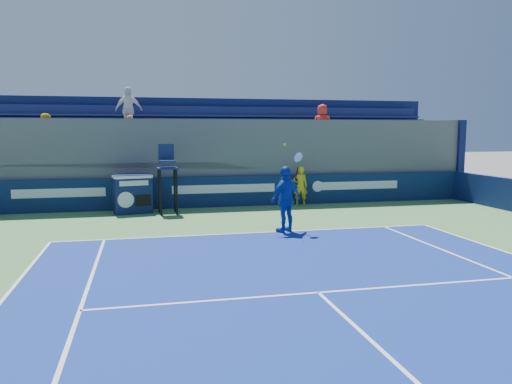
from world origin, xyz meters
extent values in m
imported|color=gold|center=(2.97, 16.70, 0.79)|extent=(0.63, 0.48, 1.55)
cube|color=white|center=(0.00, 11.88, 0.02)|extent=(10.97, 0.07, 0.00)
cube|color=white|center=(0.00, 6.40, 0.02)|extent=(8.23, 0.07, 0.00)
cube|color=#0C1C45|center=(0.00, 17.10, 0.60)|extent=(20.40, 0.20, 1.20)
cube|color=white|center=(-6.00, 17.00, 0.72)|extent=(3.20, 0.01, 0.32)
cube|color=white|center=(0.00, 17.00, 0.72)|extent=(4.00, 0.01, 0.32)
cube|color=white|center=(5.50, 17.00, 0.72)|extent=(3.60, 0.01, 0.32)
cylinder|color=white|center=(3.80, 16.99, 0.72)|extent=(0.44, 0.01, 0.44)
cube|color=#0E1947|center=(-3.43, 16.29, 0.70)|extent=(1.41, 0.93, 1.40)
cube|color=white|center=(-3.43, 16.29, 1.33)|extent=(1.43, 0.95, 0.10)
cylinder|color=silver|center=(-3.66, 15.88, 0.55)|extent=(0.55, 0.12, 0.56)
cube|color=black|center=(-3.07, 15.99, 0.50)|extent=(0.54, 0.12, 0.40)
cube|color=silver|center=(-3.36, 15.94, 1.12)|extent=(0.98, 0.20, 0.18)
cylinder|color=black|center=(-2.47, 15.56, 0.80)|extent=(0.07, 0.07, 1.60)
cylinder|color=black|center=(-1.91, 15.59, 0.80)|extent=(0.07, 0.07, 1.60)
cylinder|color=black|center=(-2.51, 16.11, 0.80)|extent=(0.07, 0.07, 1.60)
cylinder|color=black|center=(-1.95, 16.15, 0.80)|extent=(0.07, 0.07, 1.60)
cube|color=#101652|center=(-2.21, 15.85, 1.63)|extent=(0.74, 0.74, 0.06)
cube|color=navy|center=(-2.20, 15.75, 1.88)|extent=(0.58, 0.48, 0.08)
cube|color=#131F48|center=(-2.23, 16.11, 2.18)|extent=(0.55, 0.10, 0.60)
imported|color=#143BAA|center=(0.96, 11.82, 0.97)|extent=(1.21, 0.95, 1.92)
cylinder|color=black|center=(1.30, 11.92, 1.70)|extent=(0.09, 0.15, 0.39)
torus|color=silver|center=(1.33, 11.85, 2.18)|extent=(0.31, 0.22, 0.29)
cylinder|color=silver|center=(1.33, 11.85, 2.18)|extent=(0.26, 0.18, 0.24)
sphere|color=#C4D930|center=(0.87, 11.67, 2.55)|extent=(0.07, 0.07, 0.07)
cube|color=#525257|center=(0.00, 19.00, 1.69)|extent=(20.40, 3.60, 3.38)
cube|color=#525257|center=(0.00, 17.65, 1.48)|extent=(20.40, 0.90, 0.55)
cube|color=#151E4F|center=(0.00, 17.55, 1.95)|extent=(20.00, 0.45, 0.08)
cube|color=#151E4F|center=(0.00, 17.80, 2.15)|extent=(20.00, 0.06, 0.45)
cube|color=#525257|center=(0.00, 18.55, 2.02)|extent=(20.40, 0.90, 0.55)
cube|color=#151E4F|center=(0.00, 18.45, 2.50)|extent=(20.00, 0.45, 0.08)
cube|color=#151E4F|center=(0.00, 18.70, 2.70)|extent=(20.00, 0.06, 0.45)
cube|color=#525257|center=(0.00, 19.45, 2.58)|extent=(20.40, 0.90, 0.55)
cube|color=#151E4F|center=(0.00, 19.35, 3.05)|extent=(20.00, 0.45, 0.08)
cube|color=#151E4F|center=(0.00, 19.60, 3.25)|extent=(20.00, 0.06, 0.45)
cube|color=#525257|center=(0.00, 20.35, 3.13)|extent=(20.40, 0.90, 0.55)
cube|color=#151E4F|center=(0.00, 20.25, 3.60)|extent=(20.00, 0.45, 0.08)
cube|color=#151E4F|center=(0.00, 20.50, 3.80)|extent=(20.00, 0.06, 0.45)
cube|color=#0C1647|center=(0.00, 20.95, 2.20)|extent=(20.80, 0.30, 4.40)
cube|color=#0C1647|center=(10.35, 19.00, 1.70)|extent=(0.30, 3.90, 3.40)
imported|color=gold|center=(-6.48, 17.60, 2.67)|extent=(0.88, 0.69, 1.80)
imported|color=silver|center=(-2.66, 17.60, 2.53)|extent=(1.08, 0.75, 1.52)
imported|color=teal|center=(1.58, 17.60, 2.56)|extent=(0.98, 0.53, 1.58)
imported|color=red|center=(4.51, 18.50, 3.20)|extent=(0.92, 0.66, 1.75)
imported|color=black|center=(6.81, 17.60, 2.53)|extent=(0.57, 0.39, 1.52)
imported|color=silver|center=(-3.54, 19.40, 3.80)|extent=(1.16, 0.69, 1.86)
imported|color=tan|center=(-3.45, 17.60, 2.65)|extent=(1.07, 0.53, 1.76)
camera|label=1|loc=(-3.05, -1.88, 2.93)|focal=35.00mm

